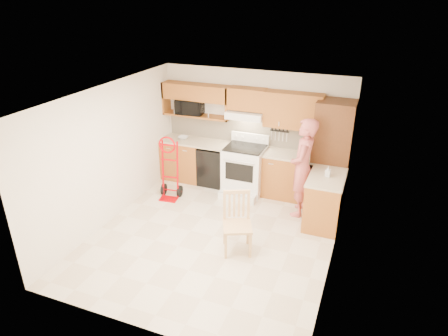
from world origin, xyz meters
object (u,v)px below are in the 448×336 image
Objects in this scene: dining_chair at (237,224)px; hand_truck at (169,171)px; range at (244,166)px; microwave at (190,106)px; person at (302,168)px.

hand_truck is at bearing 123.29° from dining_chair.
range is 1.54m from hand_truck.
hand_truck is at bearing -95.67° from microwave.
dining_chair is at bearing -73.94° from range.
person is (1.27, -0.40, 0.35)m from range.
person is 1.57× the size of hand_truck.
microwave is 2.82m from person.
dining_chair is (1.93, -2.33, -1.14)m from microwave.
microwave is 0.57× the size of dining_chair.
microwave is 0.49× the size of range.
range reaches higher than dining_chair.
microwave is at bearing -106.13° from person.
range is at bearing 23.07° from hand_truck.
person is 1.86× the size of dining_chair.
person reaches higher than dining_chair.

